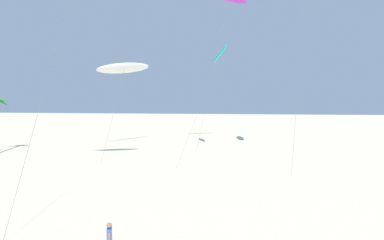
{
  "coord_description": "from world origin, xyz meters",
  "views": [
    {
      "loc": [
        7.39,
        -1.09,
        6.43
      ],
      "look_at": [
        3.86,
        23.53,
        4.92
      ],
      "focal_mm": 31.33,
      "sensor_mm": 36.0,
      "label": 1
    }
  ],
  "objects": [
    {
      "name": "flying_kite_0",
      "position": [
        4.99,
        39.06,
        11.86
      ],
      "size": [
        4.81,
        12.79,
        13.02
      ],
      "color": "#19B2B7",
      "rests_on": "ground"
    },
    {
      "name": "flying_kite_1",
      "position": [
        -7.39,
        40.56,
        10.51
      ],
      "size": [
        5.53,
        13.12,
        11.69
      ],
      "color": "white",
      "rests_on": "ground"
    }
  ]
}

